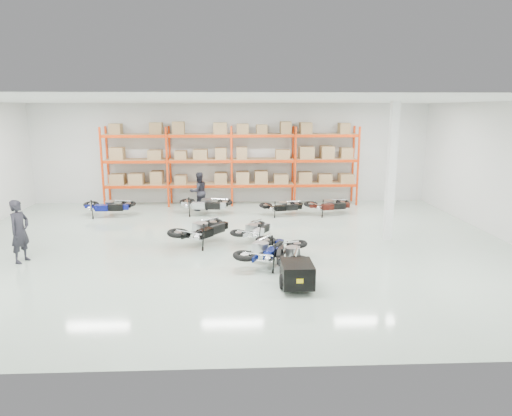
{
  "coord_description": "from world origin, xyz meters",
  "views": [
    {
      "loc": [
        0.2,
        -13.9,
        4.26
      ],
      "look_at": [
        0.83,
        0.56,
        1.1
      ],
      "focal_mm": 32.0,
      "sensor_mm": 36.0,
      "label": 1
    }
  ],
  "objects_px": {
    "moto_back_a": "(108,203)",
    "moto_back_d": "(329,202)",
    "moto_back_b": "(205,201)",
    "moto_back_c": "(283,204)",
    "person_left": "(20,231)",
    "person_back": "(199,191)",
    "trailer": "(297,274)",
    "moto_silver_left": "(254,227)",
    "moto_blue_centre": "(263,245)",
    "moto_touring_right": "(289,248)",
    "moto_black_far_left": "(202,225)"
  },
  "relations": [
    {
      "from": "moto_touring_right",
      "to": "moto_back_d",
      "type": "relative_size",
      "value": 1.01
    },
    {
      "from": "moto_back_a",
      "to": "moto_blue_centre",
      "type": "bearing_deg",
      "value": -136.17
    },
    {
      "from": "trailer",
      "to": "moto_back_c",
      "type": "bearing_deg",
      "value": 86.23
    },
    {
      "from": "moto_silver_left",
      "to": "moto_back_a",
      "type": "xyz_separation_m",
      "value": [
        -5.73,
        3.79,
        0.06
      ]
    },
    {
      "from": "moto_blue_centre",
      "to": "moto_back_a",
      "type": "xyz_separation_m",
      "value": [
        -5.9,
        6.14,
        -0.02
      ]
    },
    {
      "from": "moto_back_b",
      "to": "moto_back_c",
      "type": "height_order",
      "value": "moto_back_b"
    },
    {
      "from": "trailer",
      "to": "moto_back_b",
      "type": "height_order",
      "value": "moto_back_b"
    },
    {
      "from": "moto_touring_right",
      "to": "moto_back_b",
      "type": "height_order",
      "value": "moto_back_b"
    },
    {
      "from": "moto_back_b",
      "to": "moto_back_d",
      "type": "distance_m",
      "value": 5.08
    },
    {
      "from": "moto_back_b",
      "to": "moto_back_c",
      "type": "relative_size",
      "value": 1.2
    },
    {
      "from": "moto_silver_left",
      "to": "person_left",
      "type": "bearing_deg",
      "value": 45.19
    },
    {
      "from": "moto_blue_centre",
      "to": "moto_back_d",
      "type": "distance_m",
      "value": 6.77
    },
    {
      "from": "moto_touring_right",
      "to": "person_left",
      "type": "bearing_deg",
      "value": -177.67
    },
    {
      "from": "moto_blue_centre",
      "to": "moto_back_d",
      "type": "xyz_separation_m",
      "value": [
        3.05,
        6.04,
        -0.04
      ]
    },
    {
      "from": "moto_silver_left",
      "to": "moto_touring_right",
      "type": "height_order",
      "value": "moto_touring_right"
    },
    {
      "from": "person_back",
      "to": "moto_back_a",
      "type": "bearing_deg",
      "value": -12.03
    },
    {
      "from": "moto_blue_centre",
      "to": "moto_back_a",
      "type": "bearing_deg",
      "value": -20.76
    },
    {
      "from": "moto_back_d",
      "to": "person_back",
      "type": "relative_size",
      "value": 1.04
    },
    {
      "from": "moto_touring_right",
      "to": "trailer",
      "type": "distance_m",
      "value": 1.6
    },
    {
      "from": "moto_blue_centre",
      "to": "moto_back_d",
      "type": "height_order",
      "value": "moto_blue_centre"
    },
    {
      "from": "moto_back_b",
      "to": "person_left",
      "type": "bearing_deg",
      "value": 148.01
    },
    {
      "from": "moto_back_d",
      "to": "person_left",
      "type": "xyz_separation_m",
      "value": [
        -9.88,
        -5.47,
        0.37
      ]
    },
    {
      "from": "moto_back_c",
      "to": "moto_back_d",
      "type": "height_order",
      "value": "moto_back_d"
    },
    {
      "from": "moto_back_a",
      "to": "moto_back_c",
      "type": "relative_size",
      "value": 1.13
    },
    {
      "from": "moto_back_b",
      "to": "moto_silver_left",
      "type": "bearing_deg",
      "value": -146.53
    },
    {
      "from": "moto_blue_centre",
      "to": "person_back",
      "type": "bearing_deg",
      "value": -46.45
    },
    {
      "from": "moto_touring_right",
      "to": "trailer",
      "type": "relative_size",
      "value": 1.1
    },
    {
      "from": "moto_back_c",
      "to": "person_left",
      "type": "xyz_separation_m",
      "value": [
        -7.97,
        -5.43,
        0.41
      ]
    },
    {
      "from": "moto_back_b",
      "to": "person_back",
      "type": "bearing_deg",
      "value": 28.15
    },
    {
      "from": "moto_back_b",
      "to": "trailer",
      "type": "bearing_deg",
      "value": -153.17
    },
    {
      "from": "moto_silver_left",
      "to": "moto_touring_right",
      "type": "relative_size",
      "value": 0.93
    },
    {
      "from": "moto_blue_centre",
      "to": "moto_touring_right",
      "type": "distance_m",
      "value": 0.73
    },
    {
      "from": "moto_blue_centre",
      "to": "moto_back_a",
      "type": "distance_m",
      "value": 8.51
    },
    {
      "from": "trailer",
      "to": "moto_back_c",
      "type": "height_order",
      "value": "moto_back_c"
    },
    {
      "from": "moto_touring_right",
      "to": "person_back",
      "type": "distance_m",
      "value": 7.89
    },
    {
      "from": "moto_blue_centre",
      "to": "moto_back_c",
      "type": "distance_m",
      "value": 6.11
    },
    {
      "from": "moto_blue_centre",
      "to": "moto_black_far_left",
      "type": "relative_size",
      "value": 0.93
    },
    {
      "from": "trailer",
      "to": "moto_back_d",
      "type": "xyz_separation_m",
      "value": [
        2.35,
        7.83,
        0.14
      ]
    },
    {
      "from": "moto_back_a",
      "to": "moto_back_d",
      "type": "relative_size",
      "value": 1.05
    },
    {
      "from": "moto_black_far_left",
      "to": "moto_back_d",
      "type": "relative_size",
      "value": 1.17
    },
    {
      "from": "moto_touring_right",
      "to": "moto_back_a",
      "type": "xyz_separation_m",
      "value": [
        -6.6,
        6.33,
        0.02
      ]
    },
    {
      "from": "moto_touring_right",
      "to": "person_left",
      "type": "xyz_separation_m",
      "value": [
        -7.53,
        0.76,
        0.37
      ]
    },
    {
      "from": "trailer",
      "to": "person_left",
      "type": "xyz_separation_m",
      "value": [
        -7.53,
        2.36,
        0.51
      ]
    },
    {
      "from": "moto_blue_centre",
      "to": "moto_silver_left",
      "type": "distance_m",
      "value": 2.36
    },
    {
      "from": "moto_blue_centre",
      "to": "person_back",
      "type": "distance_m",
      "value": 7.46
    },
    {
      "from": "person_back",
      "to": "moto_back_b",
      "type": "bearing_deg",
      "value": 83.12
    },
    {
      "from": "moto_silver_left",
      "to": "moto_back_c",
      "type": "height_order",
      "value": "moto_silver_left"
    },
    {
      "from": "person_back",
      "to": "trailer",
      "type": "bearing_deg",
      "value": 81.92
    },
    {
      "from": "trailer",
      "to": "moto_back_b",
      "type": "distance_m",
      "value": 8.51
    },
    {
      "from": "moto_back_b",
      "to": "moto_back_d",
      "type": "relative_size",
      "value": 1.11
    }
  ]
}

